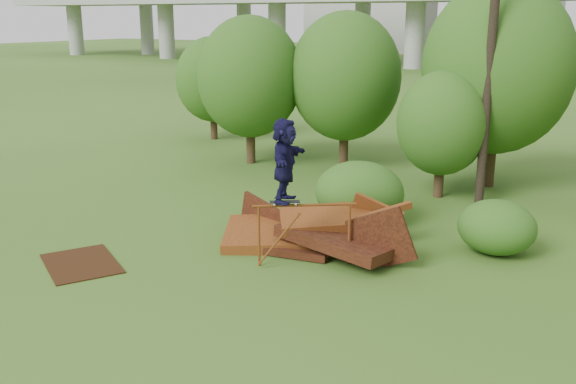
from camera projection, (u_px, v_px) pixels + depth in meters
The scene contains 14 objects.
ground at pixel (274, 288), 14.02m from camera, with size 240.00×240.00×0.00m, color #2D5116.
scrap_pile at pixel (315, 233), 16.56m from camera, with size 5.66×3.74×1.78m.
grind_rail at pixel (304, 221), 15.07m from camera, with size 2.04×1.46×1.52m.
skateboard at pixel (285, 202), 14.91m from camera, with size 0.68×0.56×0.07m.
skater at pixel (285, 160), 14.65m from camera, with size 1.81×0.58×1.95m, color #110F34.
flat_plate at pixel (81, 264), 15.38m from camera, with size 2.18×1.56×0.03m, color black.
tree_0 at pixel (250, 77), 25.11m from camera, with size 4.13×4.13×5.82m.
tree_1 at pixel (345, 77), 24.64m from camera, with size 4.30×4.30×5.98m.
tree_2 at pixel (442, 123), 20.49m from camera, with size 2.93×2.93×4.13m.
tree_3 at pixel (498, 68), 21.38m from camera, with size 5.03×5.03×6.98m.
tree_6 at pixel (212, 79), 30.32m from camera, with size 3.48×3.48×4.86m.
shrub_left at pixel (359, 192), 18.30m from camera, with size 2.57×2.38×1.78m, color #2A5516.
shrub_right at pixel (497, 227), 15.92m from camera, with size 1.93×1.77×1.37m, color #2A5516.
utility_pole at pixel (491, 55), 19.15m from camera, with size 1.40×0.28×9.09m.
Camera 1 is at (6.77, -11.06, 5.75)m, focal length 40.00 mm.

